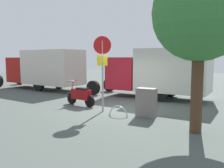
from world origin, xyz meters
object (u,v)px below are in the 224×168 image
object	(u,v)px
stop_sign	(102,62)
street_tree	(200,14)
box_truck_far	(44,68)
motorcycle	(81,95)
bike_rack_hoop	(118,116)
box_truck_near	(156,71)
utility_cabinet	(146,102)

from	to	relation	value
stop_sign	street_tree	size ratio (longest dim) A/B	0.64
box_truck_far	street_tree	bearing A→B (deg)	160.55
motorcycle	street_tree	size ratio (longest dim) A/B	0.36
box_truck_far	motorcycle	size ratio (longest dim) A/B	4.46
bike_rack_hoop	street_tree	bearing A→B (deg)	170.98
motorcycle	street_tree	xyz separation A→B (m)	(-5.71, 1.26, 3.07)
box_truck_near	utility_cabinet	world-z (taller)	box_truck_near
motorcycle	stop_sign	bearing A→B (deg)	169.40
street_tree	bike_rack_hoop	world-z (taller)	street_tree
motorcycle	street_tree	world-z (taller)	street_tree
box_truck_near	bike_rack_hoop	distance (m)	5.10
box_truck_far	stop_sign	xyz separation A→B (m)	(-7.94, 3.73, 0.55)
motorcycle	utility_cabinet	bearing A→B (deg)	-178.27
utility_cabinet	box_truck_near	bearing A→B (deg)	-72.49
box_truck_far	utility_cabinet	world-z (taller)	box_truck_far
utility_cabinet	street_tree	bearing A→B (deg)	154.56
street_tree	stop_sign	bearing A→B (deg)	-10.94
street_tree	box_truck_near	bearing A→B (deg)	-56.73
box_truck_near	utility_cabinet	distance (m)	4.64
motorcycle	utility_cabinet	size ratio (longest dim) A/B	1.60
box_truck_near	bike_rack_hoop	world-z (taller)	box_truck_near
bike_rack_hoop	motorcycle	bearing A→B (deg)	-16.51
street_tree	bike_rack_hoop	distance (m)	4.77
utility_cabinet	bike_rack_hoop	distance (m)	1.24
motorcycle	bike_rack_hoop	size ratio (longest dim) A/B	2.13
box_truck_far	bike_rack_hoop	world-z (taller)	box_truck_far
stop_sign	street_tree	bearing A→B (deg)	169.06
stop_sign	bike_rack_hoop	distance (m)	2.38
motorcycle	bike_rack_hoop	xyz separation A→B (m)	(-2.60, 0.77, -0.52)
box_truck_near	box_truck_far	world-z (taller)	box_truck_far
stop_sign	street_tree	distance (m)	4.40
box_truck_near	street_tree	bearing A→B (deg)	121.88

